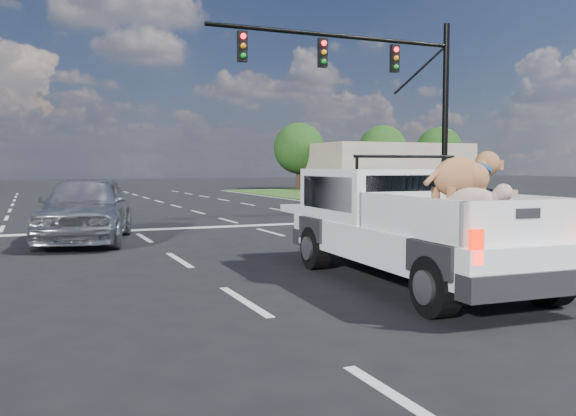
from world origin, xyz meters
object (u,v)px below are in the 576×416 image
at_px(black_coupe, 470,225).
at_px(traffic_signal, 389,84).
at_px(silver_sedan, 86,208).
at_px(pickup_truck, 407,222).

bearing_deg(black_coupe, traffic_signal, 57.69).
height_order(traffic_signal, silver_sedan, traffic_signal).
xyz_separation_m(traffic_signal, silver_sedan, (-10.39, -2.66, -3.89)).
relative_size(silver_sedan, black_coupe, 0.96).
distance_m(traffic_signal, pickup_truck, 12.42).
height_order(pickup_truck, black_coupe, pickup_truck).
bearing_deg(pickup_truck, silver_sedan, 122.38).
bearing_deg(black_coupe, pickup_truck, -161.61).
bearing_deg(traffic_signal, silver_sedan, -165.66).
distance_m(traffic_signal, silver_sedan, 11.40).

